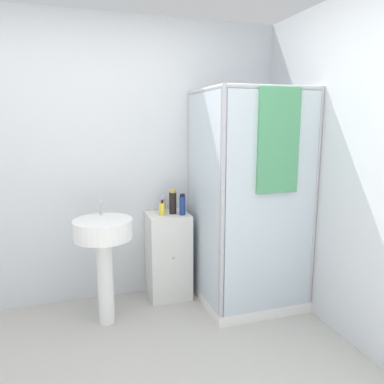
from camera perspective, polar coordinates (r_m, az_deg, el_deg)
name	(u,v)px	position (r m, az deg, el deg)	size (l,w,h in m)	color
wall_back	(97,163)	(3.40, -14.21, 4.36)	(6.40, 0.06, 2.50)	silver
shower_enclosure	(245,246)	(3.35, 8.09, -8.14)	(0.85, 0.88, 1.88)	white
vanity_cabinet	(168,255)	(3.49, -3.62, -9.62)	(0.37, 0.36, 0.79)	silver
sink	(104,243)	(3.03, -13.31, -7.63)	(0.46, 0.46, 0.99)	white
soap_dispenser	(162,209)	(3.30, -4.58, -2.60)	(0.05, 0.05, 0.14)	yellow
shampoo_bottle_tall_black	(173,202)	(3.35, -2.95, -1.55)	(0.06, 0.06, 0.22)	black
shampoo_bottle_blue	(182,205)	(3.31, -1.47, -1.95)	(0.05, 0.05, 0.19)	navy
lotion_bottle_white	(163,205)	(3.41, -4.51, -2.01)	(0.05, 0.05, 0.16)	#B299C6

